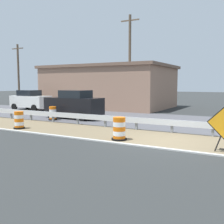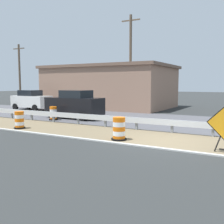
# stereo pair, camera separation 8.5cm
# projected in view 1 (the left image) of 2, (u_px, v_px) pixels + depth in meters

# --- Properties ---
(ground_plane) EXTENTS (160.00, 160.00, 0.00)m
(ground_plane) POSITION_uv_depth(u_px,v_px,m) (165.00, 142.00, 11.96)
(ground_plane) COLOR #2B2D2D
(median_dirt_strip) EXTENTS (3.77, 120.00, 0.01)m
(median_dirt_strip) POSITION_uv_depth(u_px,v_px,m) (170.00, 139.00, 12.55)
(median_dirt_strip) COLOR #706047
(median_dirt_strip) RESTS_ON ground
(far_lane_asphalt) EXTENTS (8.29, 120.00, 0.00)m
(far_lane_asphalt) POSITION_uv_depth(u_px,v_px,m) (197.00, 123.00, 17.79)
(far_lane_asphalt) COLOR #4C4C51
(far_lane_asphalt) RESTS_ON ground
(curb_near_edge) EXTENTS (0.20, 120.00, 0.11)m
(curb_near_edge) POSITION_uv_depth(u_px,v_px,m) (155.00, 148.00, 10.83)
(curb_near_edge) COLOR #ADADA8
(curb_near_edge) RESTS_ON ground
(guardrail_median) EXTENTS (0.18, 49.30, 0.71)m
(guardrail_median) POSITION_uv_depth(u_px,v_px,m) (192.00, 125.00, 13.63)
(guardrail_median) COLOR silver
(guardrail_median) RESTS_ON ground
(traffic_barrel_nearest) EXTENTS (0.72, 0.72, 1.06)m
(traffic_barrel_nearest) POSITION_uv_depth(u_px,v_px,m) (119.00, 130.00, 12.38)
(traffic_barrel_nearest) COLOR orange
(traffic_barrel_nearest) RESTS_ON ground
(traffic_barrel_close) EXTENTS (0.64, 0.64, 1.01)m
(traffic_barrel_close) POSITION_uv_depth(u_px,v_px,m) (19.00, 121.00, 15.52)
(traffic_barrel_close) COLOR orange
(traffic_barrel_close) RESTS_ON ground
(traffic_barrel_mid) EXTENTS (0.63, 0.63, 0.98)m
(traffic_barrel_mid) POSITION_uv_depth(u_px,v_px,m) (53.00, 114.00, 19.23)
(traffic_barrel_mid) COLOR orange
(traffic_barrel_mid) RESTS_ON ground
(car_lead_near_lane) EXTENTS (2.10, 4.41, 2.12)m
(car_lead_near_lane) POSITION_uv_depth(u_px,v_px,m) (74.00, 104.00, 20.12)
(car_lead_near_lane) COLOR black
(car_lead_near_lane) RESTS_ON ground
(car_distant_a) EXTENTS (2.01, 4.18, 1.98)m
(car_distant_a) POSITION_uv_depth(u_px,v_px,m) (30.00, 100.00, 26.73)
(car_distant_a) COLOR silver
(car_distant_a) RESTS_ON ground
(roadside_shop_near) EXTENTS (8.95, 13.66, 4.57)m
(roadside_shop_near) POSITION_uv_depth(u_px,v_px,m) (109.00, 87.00, 30.11)
(roadside_shop_near) COLOR #93705B
(roadside_shop_near) RESTS_ON ground
(utility_pole_near) EXTENTS (0.24, 1.80, 8.85)m
(utility_pole_near) POSITION_uv_depth(u_px,v_px,m) (130.00, 62.00, 24.76)
(utility_pole_near) COLOR brown
(utility_pole_near) RESTS_ON ground
(utility_pole_mid) EXTENTS (0.24, 1.80, 7.33)m
(utility_pole_mid) POSITION_uv_depth(u_px,v_px,m) (18.00, 74.00, 32.53)
(utility_pole_mid) COLOR brown
(utility_pole_mid) RESTS_ON ground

